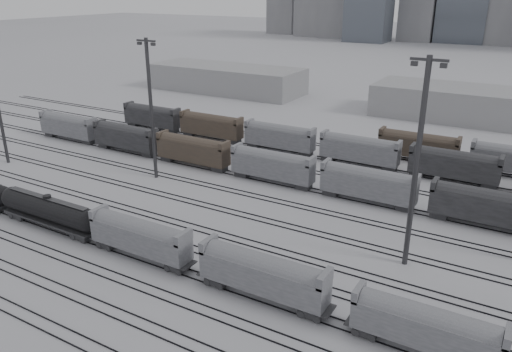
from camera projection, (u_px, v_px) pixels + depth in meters
The scene contains 12 objects.
ground at pixel (208, 286), 56.71m from camera, with size 900.00×900.00×0.00m, color silver.
tracks at pixel (279, 225), 70.81m from camera, with size 220.00×71.50×0.16m.
tank_car_b at pixel (49, 210), 69.54m from camera, with size 18.92×3.15×4.68m.
hopper_car_a at pixel (140, 235), 61.46m from camera, with size 14.35×2.85×5.13m.
hopper_car_b at pixel (263, 273), 53.24m from camera, with size 14.79×2.94×5.29m.
hopper_car_c at pixel (426, 326), 45.31m from camera, with size 13.67×2.72×4.89m.
light_mast_b at pixel (151, 107), 84.31m from camera, with size 3.86×0.62×24.13m.
light_mast_c at pixel (417, 161), 56.53m from camera, with size 4.03×0.64×25.16m.
bg_string_near at pixel (368, 185), 77.79m from camera, with size 151.00×3.00×5.60m.
bg_string_mid at pixel (454, 166), 86.02m from camera, with size 151.00×3.00×5.60m.
warehouse_left at pixel (226, 79), 160.15m from camera, with size 50.00×18.00×8.00m, color #A2A2A4.
warehouse_mid at pixel (455, 103), 127.29m from camera, with size 40.00×18.00×8.00m, color #A2A2A4.
Camera 1 is at (29.11, -39.17, 31.95)m, focal length 35.00 mm.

